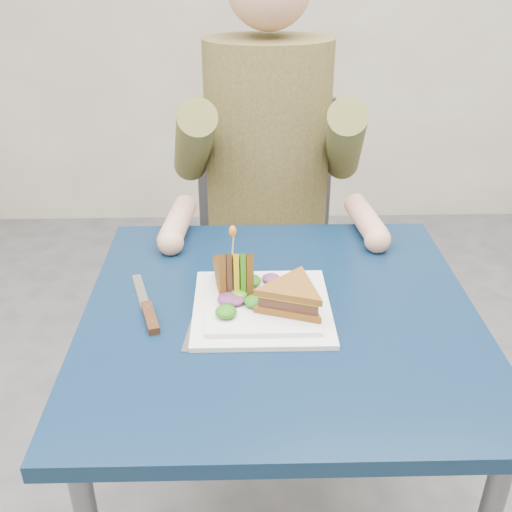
{
  "coord_description": "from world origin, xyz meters",
  "views": [
    {
      "loc": [
        -0.07,
        -0.95,
        1.37
      ],
      "look_at": [
        -0.05,
        0.05,
        0.82
      ],
      "focal_mm": 42.0,
      "sensor_mm": 36.0,
      "label": 1
    }
  ],
  "objects_px": {
    "sandwich_flat": "(292,297)",
    "knife": "(148,312)",
    "chair": "(265,231)",
    "fork": "(194,323)",
    "diner": "(268,124)",
    "sandwich_upright": "(234,274)",
    "plate": "(262,306)",
    "table": "(280,343)"
  },
  "relations": [
    {
      "from": "chair",
      "to": "plate",
      "type": "relative_size",
      "value": 3.58
    },
    {
      "from": "sandwich_flat",
      "to": "chair",
      "type": "bearing_deg",
      "value": 91.48
    },
    {
      "from": "sandwich_upright",
      "to": "fork",
      "type": "bearing_deg",
      "value": -128.8
    },
    {
      "from": "chair",
      "to": "diner",
      "type": "xyz_separation_m",
      "value": [
        -0.0,
        -0.11,
        0.37
      ]
    },
    {
      "from": "sandwich_upright",
      "to": "knife",
      "type": "xyz_separation_m",
      "value": [
        -0.16,
        -0.06,
        -0.05
      ]
    },
    {
      "from": "diner",
      "to": "table",
      "type": "bearing_deg",
      "value": -90.0
    },
    {
      "from": "sandwich_upright",
      "to": "diner",
      "type": "bearing_deg",
      "value": 81.04
    },
    {
      "from": "sandwich_upright",
      "to": "chair",
      "type": "bearing_deg",
      "value": 82.5
    },
    {
      "from": "plate",
      "to": "sandwich_flat",
      "type": "xyz_separation_m",
      "value": [
        0.05,
        -0.03,
        0.04
      ]
    },
    {
      "from": "knife",
      "to": "fork",
      "type": "bearing_deg",
      "value": -20.9
    },
    {
      "from": "fork",
      "to": "sandwich_flat",
      "type": "bearing_deg",
      "value": 6.48
    },
    {
      "from": "sandwich_flat",
      "to": "knife",
      "type": "distance_m",
      "value": 0.27
    },
    {
      "from": "sandwich_flat",
      "to": "sandwich_upright",
      "type": "relative_size",
      "value": 1.27
    },
    {
      "from": "plate",
      "to": "knife",
      "type": "bearing_deg",
      "value": -176.81
    },
    {
      "from": "sandwich_upright",
      "to": "fork",
      "type": "relative_size",
      "value": 0.82
    },
    {
      "from": "plate",
      "to": "knife",
      "type": "distance_m",
      "value": 0.21
    },
    {
      "from": "diner",
      "to": "plate",
      "type": "xyz_separation_m",
      "value": [
        -0.04,
        -0.61,
        -0.18
      ]
    },
    {
      "from": "table",
      "to": "knife",
      "type": "xyz_separation_m",
      "value": [
        -0.25,
        -0.01,
        0.09
      ]
    },
    {
      "from": "chair",
      "to": "knife",
      "type": "relative_size",
      "value": 4.29
    },
    {
      "from": "diner",
      "to": "plate",
      "type": "bearing_deg",
      "value": -93.34
    },
    {
      "from": "sandwich_upright",
      "to": "knife",
      "type": "relative_size",
      "value": 0.67
    },
    {
      "from": "fork",
      "to": "knife",
      "type": "bearing_deg",
      "value": 159.1
    },
    {
      "from": "plate",
      "to": "fork",
      "type": "relative_size",
      "value": 1.45
    },
    {
      "from": "sandwich_flat",
      "to": "knife",
      "type": "relative_size",
      "value": 0.86
    },
    {
      "from": "plate",
      "to": "knife",
      "type": "height_order",
      "value": "plate"
    },
    {
      "from": "diner",
      "to": "knife",
      "type": "distance_m",
      "value": 0.69
    },
    {
      "from": "fork",
      "to": "chair",
      "type": "bearing_deg",
      "value": 78.09
    },
    {
      "from": "table",
      "to": "diner",
      "type": "height_order",
      "value": "diner"
    },
    {
      "from": "table",
      "to": "sandwich_flat",
      "type": "height_order",
      "value": "sandwich_flat"
    },
    {
      "from": "diner",
      "to": "sandwich_upright",
      "type": "xyz_separation_m",
      "value": [
        -0.09,
        -0.57,
        -0.13
      ]
    },
    {
      "from": "chair",
      "to": "knife",
      "type": "bearing_deg",
      "value": -108.8
    },
    {
      "from": "chair",
      "to": "sandwich_upright",
      "type": "relative_size",
      "value": 6.36
    },
    {
      "from": "chair",
      "to": "fork",
      "type": "xyz_separation_m",
      "value": [
        -0.16,
        -0.77,
        0.19
      ]
    },
    {
      "from": "sandwich_upright",
      "to": "fork",
      "type": "xyz_separation_m",
      "value": [
        -0.07,
        -0.09,
        -0.05
      ]
    },
    {
      "from": "diner",
      "to": "sandwich_flat",
      "type": "height_order",
      "value": "diner"
    },
    {
      "from": "chair",
      "to": "sandwich_flat",
      "type": "height_order",
      "value": "chair"
    },
    {
      "from": "chair",
      "to": "diner",
      "type": "distance_m",
      "value": 0.39
    },
    {
      "from": "sandwich_upright",
      "to": "sandwich_flat",
      "type": "bearing_deg",
      "value": -32.81
    },
    {
      "from": "table",
      "to": "fork",
      "type": "relative_size",
      "value": 4.18
    },
    {
      "from": "table",
      "to": "diner",
      "type": "relative_size",
      "value": 1.01
    },
    {
      "from": "table",
      "to": "plate",
      "type": "bearing_deg",
      "value": 178.28
    },
    {
      "from": "table",
      "to": "knife",
      "type": "relative_size",
      "value": 3.46
    }
  ]
}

